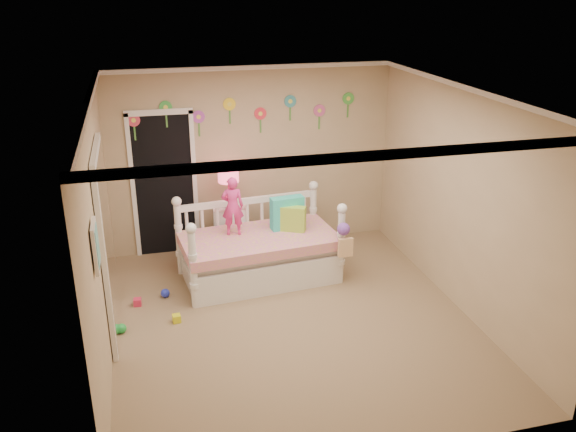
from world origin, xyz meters
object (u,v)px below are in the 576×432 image
object	(u,v)px
child	(233,206)
nightstand	(230,232)
table_lamp	(228,178)
daybed	(259,240)

from	to	relation	value
child	nightstand	distance (m)	0.86
child	nightstand	size ratio (longest dim) A/B	1.02
child	table_lamp	world-z (taller)	table_lamp
child	table_lamp	size ratio (longest dim) A/B	1.24
table_lamp	nightstand	bearing A→B (deg)	0.00
child	nightstand	world-z (taller)	child
daybed	nightstand	xyz separation A→B (m)	(-0.26, 0.72, -0.16)
nightstand	table_lamp	distance (m)	0.79
daybed	table_lamp	xyz separation A→B (m)	(-0.26, 0.72, 0.63)
daybed	child	distance (m)	0.55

